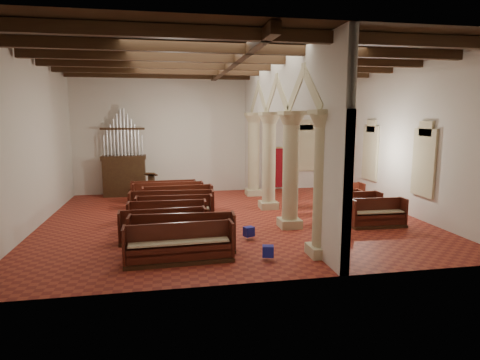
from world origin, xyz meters
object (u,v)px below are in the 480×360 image
lectern (152,189)px  nave_pew_0 (179,250)px  pipe_organ (124,168)px  processional_banner (333,178)px  aisle_pew_0 (378,217)px

lectern → nave_pew_0: size_ratio=0.46×
pipe_organ → lectern: size_ratio=3.25×
lectern → processional_banner: bearing=19.7°
processional_banner → pipe_organ: bearing=152.9°
pipe_organ → aisle_pew_0: pipe_organ is taller
processional_banner → aisle_pew_0: (-0.96, -6.18, -0.47)m
pipe_organ → processional_banner: size_ratio=1.79×
pipe_organ → processional_banner: pipe_organ is taller
nave_pew_0 → aisle_pew_0: bearing=15.5°
pipe_organ → processional_banner: (10.37, -1.33, -0.56)m
processional_banner → aisle_pew_0: 6.27m
processional_banner → aisle_pew_0: size_ratio=1.23×
aisle_pew_0 → lectern: bearing=144.7°
nave_pew_0 → aisle_pew_0: (7.07, 2.29, -0.01)m
nave_pew_0 → pipe_organ: bearing=101.0°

